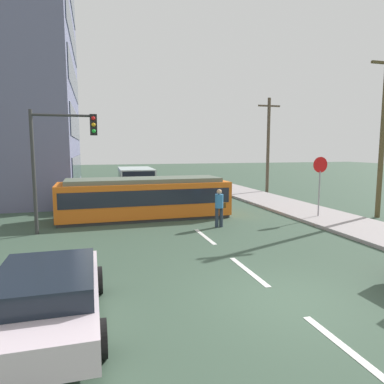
# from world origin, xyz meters

# --- Properties ---
(ground_plane) EXTENTS (120.00, 120.00, 0.00)m
(ground_plane) POSITION_xyz_m (0.00, 10.00, 0.00)
(ground_plane) COLOR #384E3E
(sidewalk_curb_right) EXTENTS (3.20, 36.00, 0.14)m
(sidewalk_curb_right) POSITION_xyz_m (6.80, 6.00, 0.07)
(sidewalk_curb_right) COLOR #9C9494
(sidewalk_curb_right) RESTS_ON ground
(lane_stripe_0) EXTENTS (0.16, 2.40, 0.01)m
(lane_stripe_0) POSITION_xyz_m (0.00, -2.00, 0.01)
(lane_stripe_0) COLOR silver
(lane_stripe_0) RESTS_ON ground
(lane_stripe_1) EXTENTS (0.16, 2.40, 0.01)m
(lane_stripe_1) POSITION_xyz_m (0.00, 2.00, 0.01)
(lane_stripe_1) COLOR silver
(lane_stripe_1) RESTS_ON ground
(lane_stripe_2) EXTENTS (0.16, 2.40, 0.01)m
(lane_stripe_2) POSITION_xyz_m (0.00, 6.00, 0.01)
(lane_stripe_2) COLOR silver
(lane_stripe_2) RESTS_ON ground
(lane_stripe_3) EXTENTS (0.16, 2.40, 0.01)m
(lane_stripe_3) POSITION_xyz_m (0.00, 16.35, 0.01)
(lane_stripe_3) COLOR silver
(lane_stripe_3) RESTS_ON ground
(lane_stripe_4) EXTENTS (0.16, 2.40, 0.01)m
(lane_stripe_4) POSITION_xyz_m (0.00, 22.35, 0.01)
(lane_stripe_4) COLOR silver
(lane_stripe_4) RESTS_ON ground
(streetcar_tram) EXTENTS (8.26, 2.67, 1.98)m
(streetcar_tram) POSITION_xyz_m (-1.73, 10.35, 1.03)
(streetcar_tram) COLOR orange
(streetcar_tram) RESTS_ON ground
(city_bus) EXTENTS (2.68, 5.22, 1.93)m
(city_bus) POSITION_xyz_m (-1.03, 20.15, 1.10)
(city_bus) COLOR #ACBAB6
(city_bus) RESTS_ON ground
(pedestrian_crossing) EXTENTS (0.51, 0.36, 1.67)m
(pedestrian_crossing) POSITION_xyz_m (1.12, 7.45, 0.94)
(pedestrian_crossing) COLOR #25303E
(pedestrian_crossing) RESTS_ON ground
(parked_sedan_near) EXTENTS (2.10, 4.44, 1.19)m
(parked_sedan_near) POSITION_xyz_m (-5.00, 0.21, 0.63)
(parked_sedan_near) COLOR silver
(parked_sedan_near) RESTS_ON ground
(parked_sedan_mid) EXTENTS (2.11, 4.59, 1.19)m
(parked_sedan_mid) POSITION_xyz_m (-5.05, 14.32, 0.63)
(parked_sedan_mid) COLOR silver
(parked_sedan_mid) RESTS_ON ground
(stop_sign) EXTENTS (0.76, 0.07, 2.88)m
(stop_sign) POSITION_xyz_m (6.44, 7.88, 2.19)
(stop_sign) COLOR gray
(stop_sign) RESTS_ON sidewalk_curb_right
(traffic_light_mast) EXTENTS (2.54, 0.33, 4.92)m
(traffic_light_mast) POSITION_xyz_m (-5.38, 8.21, 3.44)
(traffic_light_mast) COLOR #333333
(traffic_light_mast) RESTS_ON ground
(utility_pole_near) EXTENTS (1.80, 0.24, 8.04)m
(utility_pole_near) POSITION_xyz_m (9.48, 7.35, 4.20)
(utility_pole_near) COLOR brown
(utility_pole_near) RESTS_ON ground
(utility_pole_mid) EXTENTS (1.80, 0.24, 7.23)m
(utility_pole_mid) POSITION_xyz_m (8.89, 17.85, 3.79)
(utility_pole_mid) COLOR brown
(utility_pole_mid) RESTS_ON ground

